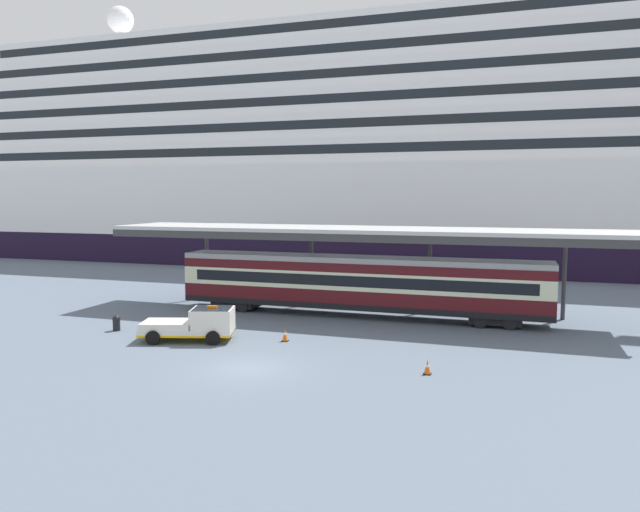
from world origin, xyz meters
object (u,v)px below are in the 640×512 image
at_px(service_truck, 196,323).
at_px(traffic_cone_near, 427,367).
at_px(cruise_ship, 455,159).
at_px(quay_bollard, 116,322).
at_px(train_carriage, 358,283).
at_px(traffic_cone_mid, 285,335).

height_order(service_truck, traffic_cone_near, service_truck).
xyz_separation_m(cruise_ship, service_truck, (-10.31, -44.63, -11.67)).
bearing_deg(traffic_cone_near, service_truck, 170.06).
xyz_separation_m(service_truck, traffic_cone_near, (13.36, -2.34, -0.65)).
bearing_deg(quay_bollard, train_carriage, 33.70).
height_order(train_carriage, quay_bollard, train_carriage).
relative_size(service_truck, traffic_cone_near, 8.02).
height_order(traffic_cone_near, quay_bollard, quay_bollard).
relative_size(cruise_ship, service_truck, 30.31).
height_order(service_truck, quay_bollard, service_truck).
bearing_deg(train_carriage, service_truck, -127.23).
height_order(cruise_ship, service_truck, cruise_ship).
xyz_separation_m(cruise_ship, traffic_cone_near, (3.05, -46.97, -12.32)).
bearing_deg(traffic_cone_near, cruise_ship, 93.71).
xyz_separation_m(cruise_ship, train_carriage, (-3.22, -35.29, -10.35)).
distance_m(traffic_cone_near, quay_bollard, 19.49).
height_order(cruise_ship, quay_bollard, cruise_ship).
distance_m(cruise_ship, quay_bollard, 48.40).
height_order(traffic_cone_near, traffic_cone_mid, traffic_cone_mid).
distance_m(traffic_cone_mid, quay_bollard, 10.78).
bearing_deg(traffic_cone_mid, train_carriage, 74.30).
xyz_separation_m(train_carriage, service_truck, (-7.09, -9.34, -1.32)).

